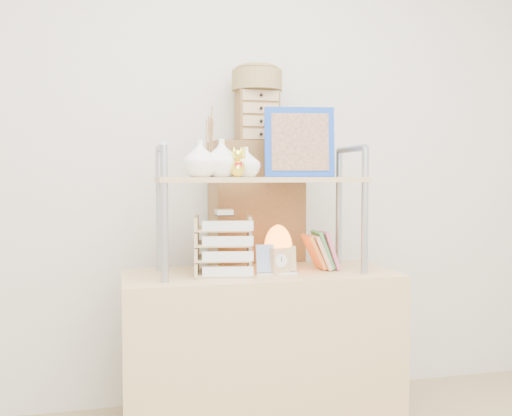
{
  "coord_description": "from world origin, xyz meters",
  "views": [
    {
      "loc": [
        -0.6,
        -1.23,
        1.17
      ],
      "look_at": [
        -0.02,
        1.2,
        1.04
      ],
      "focal_mm": 40.0,
      "sensor_mm": 36.0,
      "label": 1
    }
  ],
  "objects_px": {
    "salt_lamp": "(278,248)",
    "desk": "(260,355)",
    "cabinet": "(256,274)",
    "letter_tray": "(224,248)"
  },
  "relations": [
    {
      "from": "cabinet",
      "to": "letter_tray",
      "type": "distance_m",
      "value": 0.49
    },
    {
      "from": "desk",
      "to": "letter_tray",
      "type": "xyz_separation_m",
      "value": [
        -0.17,
        -0.02,
        0.49
      ]
    },
    {
      "from": "desk",
      "to": "cabinet",
      "type": "relative_size",
      "value": 0.89
    },
    {
      "from": "cabinet",
      "to": "salt_lamp",
      "type": "height_order",
      "value": "cabinet"
    },
    {
      "from": "letter_tray",
      "to": "salt_lamp",
      "type": "xyz_separation_m",
      "value": [
        0.25,
        0.02,
        -0.01
      ]
    },
    {
      "from": "letter_tray",
      "to": "salt_lamp",
      "type": "bearing_deg",
      "value": 4.55
    },
    {
      "from": "salt_lamp",
      "to": "desk",
      "type": "bearing_deg",
      "value": -178.39
    },
    {
      "from": "desk",
      "to": "salt_lamp",
      "type": "relative_size",
      "value": 5.72
    },
    {
      "from": "letter_tray",
      "to": "salt_lamp",
      "type": "relative_size",
      "value": 1.35
    },
    {
      "from": "cabinet",
      "to": "letter_tray",
      "type": "height_order",
      "value": "cabinet"
    }
  ]
}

